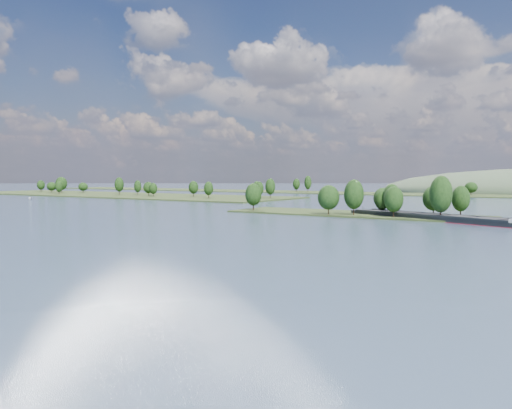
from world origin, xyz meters
The scene contains 6 objects.
ground centered at (0.00, 120.00, 0.00)m, with size 1800.00×1800.00×0.00m, color #324357.
tree_island centered at (6.30, 178.06, 4.23)m, with size 100.00×30.67×15.86m.
left_bank centered at (-229.63, 260.20, 0.93)m, with size 300.00×80.00×15.06m.
back_shoreline centered at (8.56, 399.71, 0.66)m, with size 900.00×60.00×15.81m.
cargo_barge centered at (42.01, 168.33, 1.33)m, with size 76.06×35.87×10.52m.
motorboat centered at (-213.66, 180.42, 1.04)m, with size 2.03×5.40×2.08m, color silver.
Camera 1 is at (73.65, -2.36, 15.12)m, focal length 35.00 mm.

